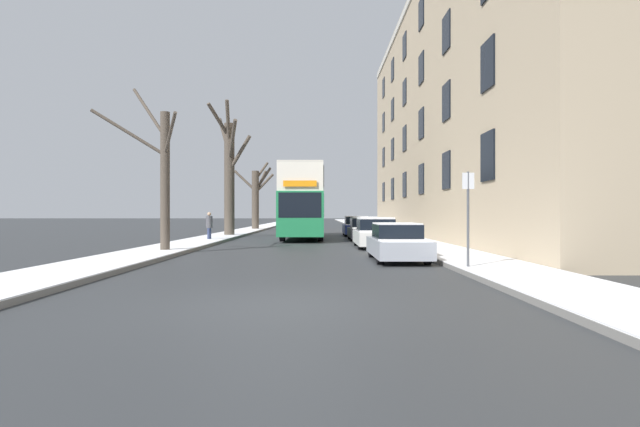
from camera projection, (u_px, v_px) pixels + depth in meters
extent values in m
plane|color=#303335|center=(272.00, 305.00, 8.59)|extent=(320.00, 320.00, 0.00)
cube|color=slate|center=(265.00, 226.00, 61.57)|extent=(2.46, 130.00, 0.13)
cube|color=white|center=(265.00, 225.00, 61.57)|extent=(2.43, 130.00, 0.03)
cube|color=slate|center=(358.00, 226.00, 61.62)|extent=(2.46, 130.00, 0.13)
cube|color=white|center=(358.00, 225.00, 61.62)|extent=(2.43, 130.00, 0.03)
cube|color=tan|center=(478.00, 112.00, 33.11)|extent=(9.00, 40.61, 16.71)
cube|color=black|center=(485.00, 156.00, 18.20)|extent=(0.08, 1.40, 1.80)
cube|color=black|center=(444.00, 171.00, 24.16)|extent=(0.08, 1.40, 1.80)
cube|color=black|center=(419.00, 179.00, 30.11)|extent=(0.08, 1.40, 1.80)
cube|color=black|center=(402.00, 185.00, 36.07)|extent=(0.08, 1.40, 1.80)
cube|color=black|center=(391.00, 189.00, 42.02)|extent=(0.08, 1.40, 1.80)
cube|color=black|center=(382.00, 192.00, 47.98)|extent=(0.08, 1.40, 1.80)
cube|color=black|center=(485.00, 65.00, 18.20)|extent=(0.08, 1.40, 1.80)
cube|color=black|center=(444.00, 102.00, 24.16)|extent=(0.08, 1.40, 1.80)
cube|color=black|center=(419.00, 124.00, 30.11)|extent=(0.08, 1.40, 1.80)
cube|color=black|center=(402.00, 139.00, 36.07)|extent=(0.08, 1.40, 1.80)
cube|color=black|center=(391.00, 149.00, 42.02)|extent=(0.08, 1.40, 1.80)
cube|color=black|center=(382.00, 157.00, 47.98)|extent=(0.08, 1.40, 1.80)
cube|color=black|center=(444.00, 33.00, 24.16)|extent=(0.08, 1.40, 1.80)
cube|color=black|center=(419.00, 69.00, 30.12)|extent=(0.08, 1.40, 1.80)
cube|color=black|center=(402.00, 93.00, 36.07)|extent=(0.08, 1.40, 1.80)
cube|color=black|center=(391.00, 110.00, 42.03)|extent=(0.08, 1.40, 1.80)
cube|color=black|center=(382.00, 123.00, 47.98)|extent=(0.08, 1.40, 1.80)
cube|color=black|center=(419.00, 13.00, 30.12)|extent=(0.08, 1.40, 1.80)
cube|color=black|center=(402.00, 46.00, 36.07)|extent=(0.08, 1.40, 1.80)
cube|color=black|center=(391.00, 70.00, 42.03)|extent=(0.08, 1.40, 1.80)
cube|color=black|center=(382.00, 88.00, 47.98)|extent=(0.08, 1.40, 1.80)
cylinder|color=#4C4238|center=(163.00, 183.00, 19.73)|extent=(0.37, 0.37, 5.62)
cylinder|color=#4C4238|center=(147.00, 112.00, 20.43)|extent=(1.90, 1.56, 2.32)
cylinder|color=#4C4238|center=(168.00, 134.00, 18.98)|extent=(0.99, 1.63, 1.47)
cylinder|color=#4C4238|center=(126.00, 133.00, 19.54)|extent=(2.85, 0.50, 1.82)
cylinder|color=#4C4238|center=(227.00, 180.00, 33.77)|extent=(0.69, 0.69, 7.71)
cylinder|color=#4C4238|center=(237.00, 154.00, 33.36)|extent=(1.79, 1.14, 2.39)
cylinder|color=#4C4238|center=(217.00, 121.00, 33.01)|extent=(1.39, 1.82, 2.15)
cylinder|color=#4C4238|center=(230.00, 141.00, 32.72)|extent=(1.05, 2.35, 2.57)
cylinder|color=#4C4238|center=(226.00, 123.00, 33.09)|extent=(0.34, 1.61, 2.93)
cylinder|color=#4C4238|center=(222.00, 136.00, 34.63)|extent=(1.31, 2.00, 2.83)
cylinder|color=#4C4238|center=(253.00, 201.00, 47.33)|extent=(0.67, 0.67, 5.65)
cylinder|color=#4C4238|center=(259.00, 171.00, 47.89)|extent=(1.32, 1.40, 1.87)
cylinder|color=#4C4238|center=(262.00, 183.00, 47.65)|extent=(1.86, 0.90, 1.95)
cylinder|color=#4C4238|center=(243.00, 181.00, 47.55)|extent=(2.24, 0.70, 2.07)
cylinder|color=#4C4238|center=(258.00, 182.00, 48.16)|extent=(1.07, 1.91, 2.44)
cylinder|color=#4C4238|center=(261.00, 179.00, 48.08)|extent=(1.57, 1.78, 2.45)
cube|color=#1E7A47|center=(302.00, 214.00, 32.03)|extent=(2.53, 11.47, 2.46)
cube|color=silver|center=(302.00, 183.00, 32.03)|extent=(2.48, 11.24, 1.53)
cube|color=beige|center=(302.00, 170.00, 32.03)|extent=(2.48, 11.24, 0.12)
cube|color=black|center=(302.00, 207.00, 32.03)|extent=(2.56, 10.09, 1.28)
cube|color=black|center=(302.00, 182.00, 32.03)|extent=(2.56, 10.09, 1.16)
cube|color=black|center=(298.00, 205.00, 26.31)|extent=(2.28, 0.06, 1.34)
cube|color=orange|center=(298.00, 184.00, 26.30)|extent=(1.77, 0.05, 0.32)
cylinder|color=black|center=(280.00, 232.00, 28.58)|extent=(0.30, 1.09, 1.09)
cylinder|color=black|center=(319.00, 232.00, 28.59)|extent=(0.30, 1.09, 1.09)
cylinder|color=black|center=(288.00, 228.00, 35.23)|extent=(0.30, 1.09, 1.09)
cylinder|color=black|center=(318.00, 228.00, 35.24)|extent=(0.30, 1.09, 1.09)
cube|color=#9EA3AD|center=(395.00, 247.00, 16.82)|extent=(1.69, 4.21, 0.56)
cube|color=black|center=(394.00, 231.00, 16.99)|extent=(1.46, 2.10, 0.49)
cube|color=white|center=(394.00, 224.00, 16.99)|extent=(1.42, 2.00, 0.05)
cube|color=white|center=(403.00, 241.00, 15.33)|extent=(1.53, 1.10, 0.04)
cylinder|color=black|center=(378.00, 254.00, 15.56)|extent=(0.20, 0.66, 0.66)
cylinder|color=black|center=(425.00, 254.00, 15.56)|extent=(0.20, 0.66, 0.66)
cylinder|color=black|center=(370.00, 248.00, 18.08)|extent=(0.20, 0.66, 0.66)
cylinder|color=black|center=(410.00, 248.00, 18.09)|extent=(0.20, 0.66, 0.66)
cube|color=silver|center=(374.00, 237.00, 23.35)|extent=(1.87, 4.45, 0.60)
cube|color=black|center=(373.00, 225.00, 23.53)|extent=(1.61, 2.23, 0.56)
cube|color=white|center=(373.00, 218.00, 23.53)|extent=(1.57, 2.11, 0.08)
cube|color=white|center=(378.00, 232.00, 21.77)|extent=(1.68, 1.16, 0.06)
cylinder|color=black|center=(358.00, 242.00, 22.01)|extent=(0.20, 0.63, 0.63)
cylinder|color=black|center=(396.00, 242.00, 22.02)|extent=(0.20, 0.63, 0.63)
cylinder|color=black|center=(354.00, 239.00, 24.68)|extent=(0.20, 0.63, 0.63)
cylinder|color=black|center=(387.00, 239.00, 24.69)|extent=(0.20, 0.63, 0.63)
cube|color=black|center=(362.00, 233.00, 29.67)|extent=(1.74, 4.51, 0.56)
cube|color=black|center=(362.00, 223.00, 29.85)|extent=(1.50, 2.26, 0.59)
cube|color=white|center=(362.00, 217.00, 29.85)|extent=(1.46, 2.14, 0.09)
cube|color=white|center=(364.00, 228.00, 28.07)|extent=(1.56, 1.18, 0.07)
cylinder|color=black|center=(351.00, 236.00, 28.32)|extent=(0.20, 0.65, 0.65)
cylinder|color=black|center=(377.00, 236.00, 28.32)|extent=(0.20, 0.65, 0.65)
cylinder|color=black|center=(348.00, 234.00, 31.02)|extent=(0.20, 0.65, 0.65)
cylinder|color=black|center=(372.00, 234.00, 31.03)|extent=(0.20, 0.65, 0.65)
cube|color=navy|center=(354.00, 229.00, 35.60)|extent=(1.85, 4.03, 0.63)
cube|color=black|center=(354.00, 221.00, 35.76)|extent=(1.59, 2.02, 0.56)
cube|color=white|center=(354.00, 216.00, 35.76)|extent=(1.55, 1.91, 0.05)
cube|color=white|center=(356.00, 225.00, 34.17)|extent=(1.67, 1.05, 0.04)
cylinder|color=black|center=(344.00, 232.00, 34.38)|extent=(0.20, 0.68, 0.68)
cylinder|color=black|center=(368.00, 232.00, 34.39)|extent=(0.20, 0.68, 0.68)
cylinder|color=black|center=(342.00, 230.00, 36.80)|extent=(0.20, 0.68, 0.68)
cylinder|color=black|center=(364.00, 230.00, 36.81)|extent=(0.20, 0.68, 0.68)
cylinder|color=navy|center=(207.00, 235.00, 27.99)|extent=(0.17, 0.17, 0.78)
cylinder|color=navy|center=(208.00, 235.00, 28.15)|extent=(0.17, 0.17, 0.78)
cylinder|color=#47474C|center=(207.00, 222.00, 28.07)|extent=(0.36, 0.36, 0.68)
sphere|color=tan|center=(207.00, 214.00, 28.07)|extent=(0.21, 0.21, 0.21)
cylinder|color=#4C4F54|center=(466.00, 222.00, 13.45)|extent=(0.07, 0.07, 2.72)
cube|color=silver|center=(466.00, 181.00, 13.43)|extent=(0.32, 0.02, 0.44)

